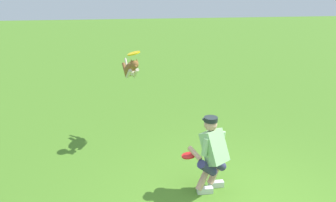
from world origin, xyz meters
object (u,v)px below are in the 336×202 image
(dog, at_px, (131,69))
(frisbee_flying, at_px, (134,53))
(frisbee_held, at_px, (189,156))
(person, at_px, (212,153))

(dog, relative_size, frisbee_flying, 3.87)
(dog, height_order, frisbee_held, dog)
(person, xyz_separation_m, dog, (1.19, -2.23, 0.89))
(frisbee_flying, bearing_deg, person, 120.30)
(dog, distance_m, frisbee_flying, 0.49)
(person, height_order, dog, dog)
(person, bearing_deg, frisbee_held, 38.35)
(frisbee_flying, xyz_separation_m, frisbee_held, (-0.77, 1.82, -1.37))
(person, height_order, frisbee_flying, frisbee_flying)
(person, xyz_separation_m, frisbee_flying, (1.13, -1.94, 1.28))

